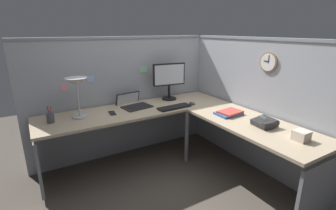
# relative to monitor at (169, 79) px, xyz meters

# --- Properties ---
(ground_plane) EXTENTS (6.80, 6.80, 0.00)m
(ground_plane) POSITION_rel_monitor_xyz_m (-0.18, -0.64, -1.02)
(ground_plane) COLOR #4C443D
(cubicle_wall_back) EXTENTS (2.57, 0.12, 1.58)m
(cubicle_wall_back) POSITION_rel_monitor_xyz_m (-0.55, 0.23, -0.23)
(cubicle_wall_back) COLOR #999EA8
(cubicle_wall_back) RESTS_ON ground
(cubicle_wall_right) EXTENTS (0.12, 2.37, 1.58)m
(cubicle_wall_right) POSITION_rel_monitor_xyz_m (0.69, -0.90, -0.23)
(cubicle_wall_right) COLOR #999EA8
(cubicle_wall_right) RESTS_ON ground
(desk) EXTENTS (2.35, 2.15, 0.73)m
(desk) POSITION_rel_monitor_xyz_m (-0.33, -0.69, -0.39)
(desk) COLOR tan
(desk) RESTS_ON ground
(monitor) EXTENTS (0.46, 0.20, 0.50)m
(monitor) POSITION_rel_monitor_xyz_m (0.00, 0.00, 0.00)
(monitor) COLOR black
(monitor) RESTS_ON desk
(laptop) EXTENTS (0.40, 0.43, 0.22)m
(laptop) POSITION_rel_monitor_xyz_m (-0.55, -0.03, -0.27)
(laptop) COLOR #232326
(laptop) RESTS_ON desk
(keyboard) EXTENTS (0.44, 0.16, 0.02)m
(keyboard) POSITION_rel_monitor_xyz_m (-0.15, -0.38, -0.28)
(keyboard) COLOR black
(keyboard) RESTS_ON desk
(computer_mouse) EXTENTS (0.06, 0.10, 0.03)m
(computer_mouse) POSITION_rel_monitor_xyz_m (0.12, -0.37, -0.28)
(computer_mouse) COLOR #38383D
(computer_mouse) RESTS_ON desk
(desk_lamp_dome) EXTENTS (0.24, 0.24, 0.44)m
(desk_lamp_dome) POSITION_rel_monitor_xyz_m (-1.23, -0.13, 0.07)
(desk_lamp_dome) COLOR #B7BABF
(desk_lamp_dome) RESTS_ON desk
(pen_cup) EXTENTS (0.08, 0.08, 0.18)m
(pen_cup) POSITION_rel_monitor_xyz_m (-1.53, -0.14, -0.24)
(pen_cup) COLOR #4C4C51
(pen_cup) RESTS_ON desk
(cell_phone) EXTENTS (0.08, 0.15, 0.01)m
(cell_phone) POSITION_rel_monitor_xyz_m (-0.88, -0.19, -0.29)
(cell_phone) COLOR black
(cell_phone) RESTS_ON desk
(office_phone) EXTENTS (0.21, 0.23, 0.11)m
(office_phone) POSITION_rel_monitor_xyz_m (0.31, -1.35, -0.26)
(office_phone) COLOR #232326
(office_phone) RESTS_ON desk
(book_stack) EXTENTS (0.30, 0.23, 0.04)m
(book_stack) POSITION_rel_monitor_xyz_m (0.26, -0.91, -0.27)
(book_stack) COLOR #335999
(book_stack) RESTS_ON desk
(tissue_box) EXTENTS (0.12, 0.12, 0.09)m
(tissue_box) POSITION_rel_monitor_xyz_m (0.32, -1.73, -0.25)
(tissue_box) COLOR beige
(tissue_box) RESTS_ON desk
(wall_clock) EXTENTS (0.04, 0.22, 0.22)m
(wall_clock) POSITION_rel_monitor_xyz_m (0.63, -1.07, 0.30)
(wall_clock) COLOR olive
(pinned_note_leftmost) EXTENTS (0.10, 0.00, 0.08)m
(pinned_note_leftmost) POSITION_rel_monitor_xyz_m (-0.30, 0.18, 0.12)
(pinned_note_leftmost) COLOR #8CCC99
(pinned_note_middle) EXTENTS (0.07, 0.00, 0.09)m
(pinned_note_middle) POSITION_rel_monitor_xyz_m (-1.32, 0.18, -0.01)
(pinned_note_middle) COLOR pink
(pinned_note_rightmost) EXTENTS (0.09, 0.00, 0.08)m
(pinned_note_rightmost) POSITION_rel_monitor_xyz_m (-1.01, 0.18, 0.06)
(pinned_note_rightmost) COLOR #99B7E5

